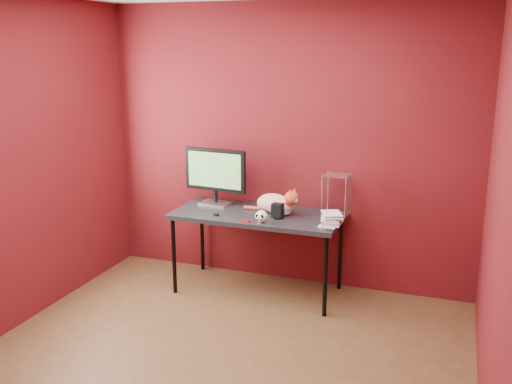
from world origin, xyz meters
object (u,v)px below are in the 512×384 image
(monitor, at_px, (215,174))
(skull_mug, at_px, (261,216))
(speaker, at_px, (278,211))
(desk, at_px, (258,218))
(book_stack, at_px, (325,153))
(cat, at_px, (276,203))

(monitor, xyz_separation_m, skull_mug, (0.59, -0.39, -0.24))
(speaker, bearing_deg, desk, 163.11)
(monitor, distance_m, skull_mug, 0.75)
(desk, bearing_deg, book_stack, -13.40)
(monitor, bearing_deg, book_stack, -9.77)
(monitor, relative_size, skull_mug, 5.76)
(desk, xyz_separation_m, skull_mug, (0.12, -0.26, 0.10))
(cat, xyz_separation_m, speaker, (0.06, -0.14, -0.03))
(monitor, xyz_separation_m, cat, (0.62, -0.09, -0.21))
(monitor, xyz_separation_m, book_stack, (1.10, -0.29, 0.31))
(cat, bearing_deg, monitor, -164.50)
(speaker, distance_m, book_stack, 0.69)
(cat, height_order, skull_mug, cat)
(monitor, height_order, book_stack, book_stack)
(monitor, distance_m, book_stack, 1.18)
(desk, relative_size, book_stack, 1.23)
(skull_mug, relative_size, speaker, 0.81)
(monitor, height_order, speaker, monitor)
(desk, relative_size, monitor, 2.44)
(book_stack, bearing_deg, speaker, 171.43)
(cat, bearing_deg, skull_mug, -71.93)
(speaker, bearing_deg, book_stack, -3.26)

